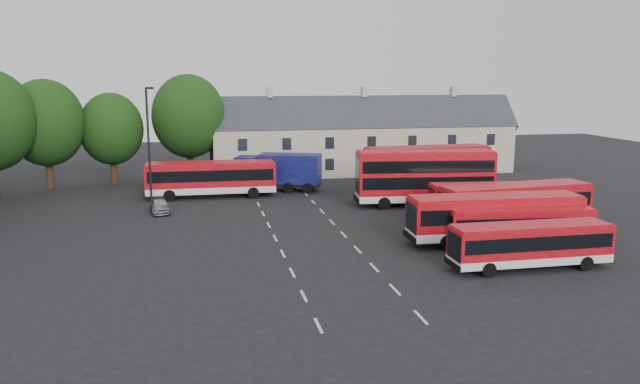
{
  "coord_description": "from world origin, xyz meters",
  "views": [
    {
      "loc": [
        -5.21,
        -40.67,
        11.42
      ],
      "look_at": [
        4.3,
        7.29,
        2.2
      ],
      "focal_mm": 35.0,
      "sensor_mm": 36.0,
      "label": 1
    }
  ],
  "objects_px": {
    "bus_dd_south": "(425,175)",
    "silver_car": "(160,205)",
    "bus_row_a": "(530,242)",
    "lamppost": "(149,147)",
    "box_truck": "(279,170)"
  },
  "relations": [
    {
      "from": "bus_dd_south",
      "to": "box_truck",
      "type": "height_order",
      "value": "bus_dd_south"
    },
    {
      "from": "lamppost",
      "to": "bus_dd_south",
      "type": "bearing_deg",
      "value": -2.78
    },
    {
      "from": "bus_row_a",
      "to": "box_truck",
      "type": "bearing_deg",
      "value": 111.45
    },
    {
      "from": "bus_row_a",
      "to": "box_truck",
      "type": "distance_m",
      "value": 30.5
    },
    {
      "from": "bus_dd_south",
      "to": "box_truck",
      "type": "relative_size",
      "value": 1.38
    },
    {
      "from": "bus_row_a",
      "to": "lamppost",
      "type": "relative_size",
      "value": 0.93
    },
    {
      "from": "bus_row_a",
      "to": "lamppost",
      "type": "xyz_separation_m",
      "value": [
        -23.06,
        19.69,
        3.93
      ]
    },
    {
      "from": "bus_row_a",
      "to": "silver_car",
      "type": "xyz_separation_m",
      "value": [
        -22.49,
        20.17,
        -1.02
      ]
    },
    {
      "from": "bus_row_a",
      "to": "bus_dd_south",
      "type": "xyz_separation_m",
      "value": [
        0.34,
        18.56,
        1.15
      ]
    },
    {
      "from": "box_truck",
      "to": "bus_row_a",
      "type": "bearing_deg",
      "value": -48.09
    },
    {
      "from": "silver_car",
      "to": "bus_row_a",
      "type": "bearing_deg",
      "value": -50.25
    },
    {
      "from": "box_truck",
      "to": "lamppost",
      "type": "xyz_separation_m",
      "value": [
        -11.81,
        -8.66,
        3.51
      ]
    },
    {
      "from": "box_truck",
      "to": "bus_dd_south",
      "type": "bearing_deg",
      "value": -19.94
    },
    {
      "from": "bus_dd_south",
      "to": "silver_car",
      "type": "distance_m",
      "value": 22.98
    },
    {
      "from": "bus_dd_south",
      "to": "silver_car",
      "type": "relative_size",
      "value": 3.3
    }
  ]
}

